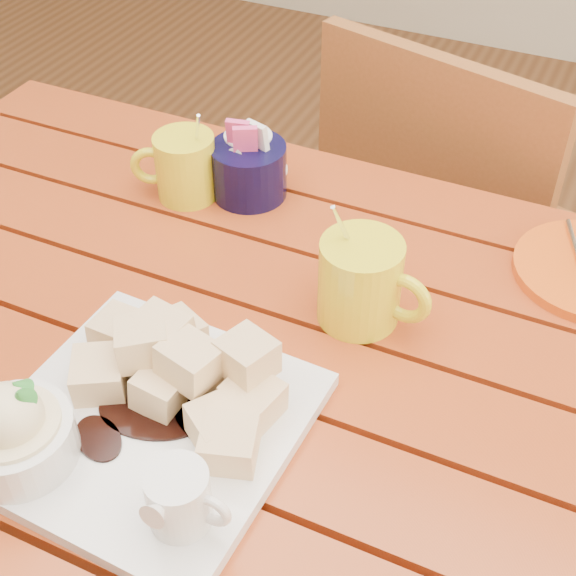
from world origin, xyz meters
The scene contains 7 objects.
table centered at (0.00, 0.00, 0.64)m, with size 1.20×0.79×0.75m.
dessert_plate centered at (-0.04, -0.15, 0.78)m, with size 0.29×0.29×0.11m.
coffee_mug_left centered at (-0.20, 0.22, 0.80)m, with size 0.11×0.08×0.13m.
coffee_mug_right centered at (0.10, 0.09, 0.80)m, with size 0.13×0.09×0.15m.
cream_pitcher centered at (-0.13, 0.28, 0.79)m, with size 0.09×0.08×0.08m.
sugar_caddy centered at (-0.12, 0.26, 0.79)m, with size 0.10×0.10×0.11m.
chair_far centered at (0.08, 0.62, 0.49)m, with size 0.50×0.50×0.87m.
Camera 1 is at (0.30, -0.53, 1.37)m, focal length 50.00 mm.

